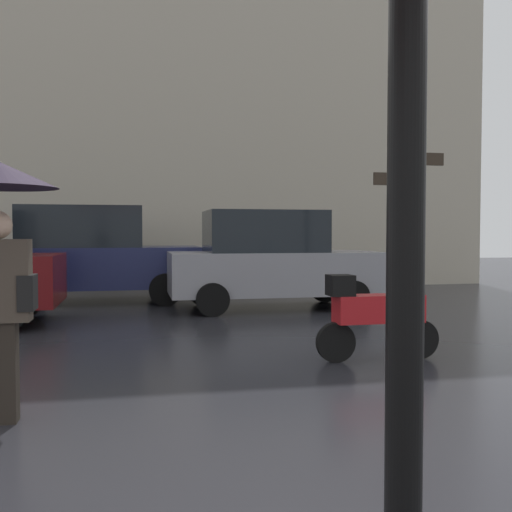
# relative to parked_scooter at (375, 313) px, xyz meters

# --- Properties ---
(parked_scooter) EXTENTS (1.51, 0.32, 1.23)m
(parked_scooter) POSITION_rel_parked_scooter_xyz_m (0.00, 0.00, 0.00)
(parked_scooter) COLOR black
(parked_scooter) RESTS_ON ground
(parked_car_left) EXTENTS (4.09, 1.89, 1.93)m
(parked_car_left) POSITION_rel_parked_scooter_xyz_m (-0.12, 4.83, 0.40)
(parked_car_left) COLOR gray
(parked_car_left) RESTS_ON ground
(parked_car_distant) EXTENTS (4.51, 2.05, 2.06)m
(parked_car_distant) POSITION_rel_parked_scooter_xyz_m (-3.68, 6.61, 0.48)
(parked_car_distant) COLOR #1E234C
(parked_car_distant) RESTS_ON ground
(street_signpost) EXTENTS (1.08, 0.08, 2.82)m
(street_signpost) POSITION_rel_parked_scooter_xyz_m (1.15, 1.51, 1.16)
(street_signpost) COLOR black
(street_signpost) RESTS_ON ground
(building_block) EXTENTS (18.03, 2.76, 15.27)m
(building_block) POSITION_rel_parked_scooter_xyz_m (-1.78, 10.57, 7.08)
(building_block) COLOR #B2A893
(building_block) RESTS_ON ground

